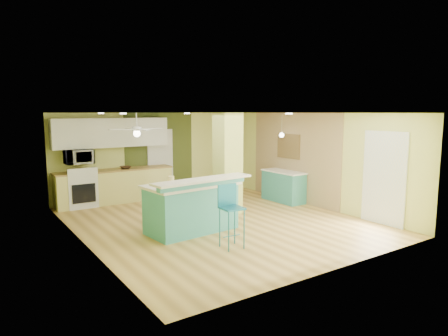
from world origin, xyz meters
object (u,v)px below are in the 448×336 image
Objects in this scene: bar_stool at (230,205)px; canister at (171,180)px; side_counter at (283,186)px; fruit_bowl at (125,168)px; peninsula at (192,206)px.

canister is (-0.51, 1.39, 0.32)m from bar_stool.
side_counter is 7.60× the size of canister.
bar_stool is 3.88× the size of fruit_bowl.
canister is at bearing 114.29° from bar_stool.
bar_stool is 1.52m from canister.
canister is (-0.25, -3.35, 0.14)m from fruit_bowl.
peninsula is 12.69× the size of canister.
peninsula is 3.52m from fruit_bowl.
bar_stool is 4.19m from side_counter.
side_counter is 4.14m from canister.
fruit_bowl is at bearing 85.69° from canister.
side_counter is (3.57, 1.07, -0.11)m from peninsula.
canister is (-3.98, -0.93, 0.68)m from side_counter.
canister reaches higher than bar_stool.
side_counter is (3.46, 2.32, -0.36)m from bar_stool.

